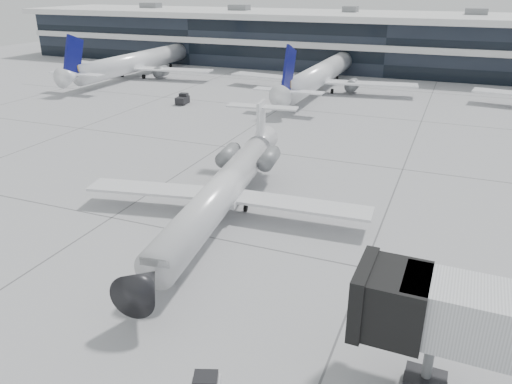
% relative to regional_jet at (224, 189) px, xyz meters
% --- Properties ---
extents(ground, '(220.00, 220.00, 0.00)m').
position_rel_regional_jet_xyz_m(ground, '(1.92, -3.83, -2.28)').
color(ground, gray).
rests_on(ground, ground).
extents(terminal, '(170.00, 22.00, 10.00)m').
position_rel_regional_jet_xyz_m(terminal, '(1.92, 78.17, 2.72)').
color(terminal, black).
rests_on(terminal, ground).
extents(bg_jet_left, '(32.00, 40.00, 9.60)m').
position_rel_regional_jet_xyz_m(bg_jet_left, '(-43.08, 51.17, -2.28)').
color(bg_jet_left, white).
rests_on(bg_jet_left, ground).
extents(bg_jet_center, '(32.00, 40.00, 9.60)m').
position_rel_regional_jet_xyz_m(bg_jet_center, '(-6.08, 51.17, -2.28)').
color(bg_jet_center, white).
rests_on(bg_jet_center, ground).
extents(regional_jet, '(23.15, 28.89, 6.67)m').
position_rel_regional_jet_xyz_m(regional_jet, '(0.00, 0.00, 0.00)').
color(regional_jet, silver).
rests_on(regional_jet, ground).
extents(traffic_cone, '(0.51, 0.51, 0.63)m').
position_rel_regional_jet_xyz_m(traffic_cone, '(-1.40, 12.27, -1.98)').
color(traffic_cone, orange).
rests_on(traffic_cone, ground).
extents(far_tug, '(1.67, 2.57, 1.55)m').
position_rel_regional_jet_xyz_m(far_tug, '(-22.84, 33.18, -1.58)').
color(far_tug, black).
rests_on(far_tug, ground).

